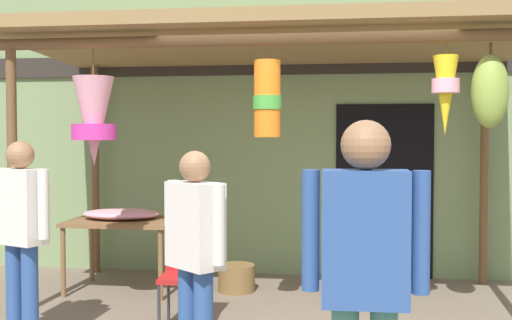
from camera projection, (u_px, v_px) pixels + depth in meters
shop_facade at (316, 106)px, 7.53m from camera, size 10.03×0.29×3.98m
market_stall_canopy at (269, 56)px, 6.20m from camera, size 4.98×2.43×2.68m
display_table at (124, 227)px, 6.74m from camera, size 1.12×0.84×0.75m
flower_heap_on_table at (122, 214)px, 6.78m from camera, size 0.82×0.57×0.11m
folding_chair at (186, 268)px, 5.47m from camera, size 0.42×0.42×0.84m
wicker_basket_by_table at (237, 278)px, 6.71m from camera, size 0.39×0.39×0.28m
vendor_in_orange at (195, 247)px, 4.26m from camera, size 0.47×0.43×1.54m
customer_foreground at (365, 269)px, 2.99m from camera, size 0.59×0.23×1.72m
passerby_at_right at (21, 225)px, 5.02m from camera, size 0.56×0.35×1.60m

